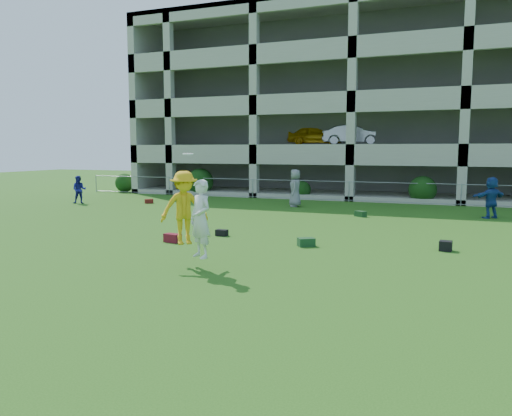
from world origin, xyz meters
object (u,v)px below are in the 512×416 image
at_px(bystander_d, 491,198).
at_px(frisbee_contest, 188,211).
at_px(crate_d, 446,246).
at_px(parking_garage, 374,108).
at_px(bystander_a, 79,190).
at_px(bystander_c, 295,188).

distance_m(bystander_d, frisbee_contest, 15.09).
bearing_deg(frisbee_contest, bystander_d, 58.89).
bearing_deg(crate_d, frisbee_contest, -142.90).
distance_m(crate_d, parking_garage, 23.13).
bearing_deg(bystander_d, frisbee_contest, 17.46).
relative_size(bystander_d, parking_garage, 0.06).
xyz_separation_m(bystander_a, crate_d, (19.18, -6.40, -0.63)).
bearing_deg(parking_garage, bystander_a, -131.89).
bearing_deg(bystander_c, frisbee_contest, -10.31).
relative_size(bystander_c, crate_d, 5.62).
xyz_separation_m(bystander_d, crate_d, (-1.70, -8.30, -0.76)).
relative_size(bystander_a, bystander_d, 0.85).
relative_size(bystander_d, crate_d, 5.20).
height_order(bystander_a, parking_garage, parking_garage).
xyz_separation_m(crate_d, parking_garage, (-5.46, 21.70, 5.86)).
height_order(bystander_d, frisbee_contest, frisbee_contest).
bearing_deg(bystander_c, crate_d, 22.51).
height_order(crate_d, frisbee_contest, frisbee_contest).
height_order(bystander_d, crate_d, bystander_d).
xyz_separation_m(crate_d, frisbee_contest, (-6.09, -4.61, 1.31)).
xyz_separation_m(bystander_d, frisbee_contest, (-7.79, -12.91, 0.55)).
bearing_deg(frisbee_contest, bystander_a, 139.95).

